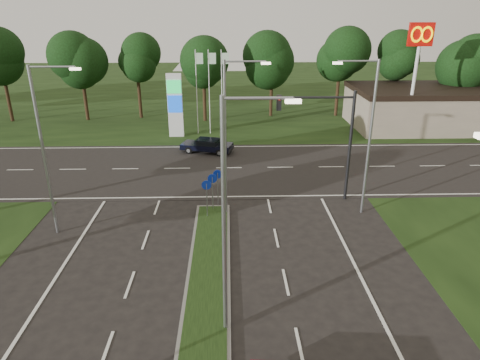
{
  "coord_description": "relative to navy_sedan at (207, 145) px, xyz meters",
  "views": [
    {
      "loc": [
        0.98,
        -7.12,
        11.44
      ],
      "look_at": [
        1.63,
        15.97,
        2.2
      ],
      "focal_mm": 32.0,
      "sensor_mm": 36.0,
      "label": 1
    }
  ],
  "objects": [
    {
      "name": "streetlight_left_far",
      "position": [
        -7.45,
        -13.99,
        4.45
      ],
      "size": [
        2.53,
        0.22,
        9.0
      ],
      "color": "gray",
      "rests_on": "ground"
    },
    {
      "name": "streetlight_right_far",
      "position": [
        9.65,
        -11.99,
        4.45
      ],
      "size": [
        2.53,
        0.22,
        9.0
      ],
      "rotation": [
        0.0,
        0.0,
        3.14
      ],
      "color": "gray",
      "rests_on": "ground"
    },
    {
      "name": "mcdonalds_sign",
      "position": [
        18.85,
        3.98,
        7.35
      ],
      "size": [
        2.2,
        0.47,
        10.4
      ],
      "color": "silver",
      "rests_on": "ground"
    },
    {
      "name": "gas_pylon",
      "position": [
        -2.94,
        5.05,
        2.56
      ],
      "size": [
        5.8,
        1.26,
        8.0
      ],
      "color": "silver",
      "rests_on": "ground"
    },
    {
      "name": "verge_far",
      "position": [
        0.85,
        27.01,
        -0.63
      ],
      "size": [
        160.0,
        50.0,
        0.02
      ],
      "primitive_type": "cube",
      "color": "black",
      "rests_on": "ground"
    },
    {
      "name": "median_signs",
      "position": [
        0.85,
        -11.59,
        1.08
      ],
      "size": [
        1.16,
        1.76,
        2.38
      ],
      "color": "gray",
      "rests_on": "ground"
    },
    {
      "name": "cross_road",
      "position": [
        0.85,
        -3.99,
        -0.63
      ],
      "size": [
        160.0,
        12.0,
        0.02
      ],
      "primitive_type": "cube",
      "color": "black",
      "rests_on": "ground"
    },
    {
      "name": "streetlight_median_near",
      "position": [
        1.85,
        -21.99,
        4.45
      ],
      "size": [
        2.53,
        0.22,
        9.0
      ],
      "color": "gray",
      "rests_on": "ground"
    },
    {
      "name": "traffic_signal",
      "position": [
        8.04,
        -10.0,
        4.02
      ],
      "size": [
        5.1,
        0.42,
        7.0
      ],
      "color": "black",
      "rests_on": "ground"
    },
    {
      "name": "commercial_building",
      "position": [
        22.85,
        8.01,
        1.37
      ],
      "size": [
        16.0,
        9.0,
        4.0
      ],
      "primitive_type": "cube",
      "color": "gray",
      "rests_on": "ground"
    },
    {
      "name": "navy_sedan",
      "position": [
        0.0,
        0.0,
        0.0
      ],
      "size": [
        4.59,
        2.85,
        1.18
      ],
      "rotation": [
        0.0,
        0.0,
        1.3
      ],
      "color": "black",
      "rests_on": "ground"
    },
    {
      "name": "streetlight_median_far",
      "position": [
        1.85,
        -11.99,
        4.45
      ],
      "size": [
        2.53,
        0.22,
        9.0
      ],
      "color": "gray",
      "rests_on": "ground"
    },
    {
      "name": "treeline_far",
      "position": [
        0.95,
        11.94,
        6.2
      ],
      "size": [
        6.0,
        6.0,
        9.9
      ],
      "color": "black",
      "rests_on": "ground"
    }
  ]
}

